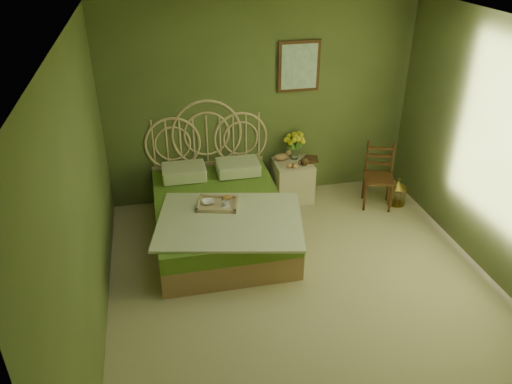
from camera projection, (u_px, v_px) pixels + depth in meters
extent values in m
plane|color=tan|center=(308.00, 295.00, 5.10)|extent=(4.50, 4.50, 0.00)
plane|color=silver|center=(326.00, 34.00, 3.84)|extent=(4.50, 4.50, 0.00)
plane|color=#5C6B38|center=(261.00, 103.00, 6.39)|extent=(4.00, 0.00, 4.00)
plane|color=#5C6B38|center=(84.00, 207.00, 4.10)|extent=(0.00, 4.50, 4.50)
cube|color=#3B1D10|center=(299.00, 66.00, 6.24)|extent=(0.54, 0.03, 0.64)
cube|color=silver|center=(299.00, 67.00, 6.23)|extent=(0.46, 0.01, 0.56)
cube|color=#A57752|center=(220.00, 227.00, 5.94)|extent=(1.48, 1.97, 0.30)
cube|color=olive|center=(220.00, 209.00, 5.83)|extent=(1.48, 1.97, 0.20)
cube|color=beige|center=(230.00, 220.00, 5.40)|extent=(1.76, 1.48, 0.03)
cube|color=beige|center=(184.00, 172.00, 6.26)|extent=(0.54, 0.39, 0.16)
cube|color=beige|center=(238.00, 167.00, 6.39)|extent=(0.54, 0.39, 0.16)
cube|color=beige|center=(218.00, 206.00, 5.66)|extent=(0.53, 0.45, 0.04)
ellipsoid|color=#B77A38|center=(227.00, 197.00, 5.73)|extent=(0.12, 0.07, 0.05)
cube|color=beige|center=(292.00, 181.00, 6.73)|extent=(0.49, 0.49, 0.54)
cylinder|color=silver|center=(295.00, 153.00, 6.67)|extent=(0.10, 0.10, 0.18)
ellipsoid|color=#A57752|center=(281.00, 157.00, 6.63)|extent=(0.21, 0.11, 0.10)
sphere|color=tan|center=(289.00, 166.00, 6.44)|extent=(0.07, 0.07, 0.07)
sphere|color=tan|center=(295.00, 166.00, 6.43)|extent=(0.07, 0.07, 0.07)
cube|color=#3B1D10|center=(379.00, 178.00, 6.50)|extent=(0.48, 0.48, 0.04)
cylinder|color=#3B1D10|center=(370.00, 199.00, 6.43)|extent=(0.03, 0.03, 0.40)
cylinder|color=#3B1D10|center=(393.00, 196.00, 6.49)|extent=(0.03, 0.03, 0.40)
cylinder|color=#3B1D10|center=(361.00, 187.00, 6.71)|extent=(0.03, 0.03, 0.40)
cylinder|color=#3B1D10|center=(383.00, 185.00, 6.77)|extent=(0.03, 0.03, 0.40)
cube|color=#3B1D10|center=(375.00, 157.00, 6.53)|extent=(0.32, 0.14, 0.45)
cylinder|color=#B48D39|center=(395.00, 204.00, 6.71)|extent=(0.23, 0.23, 0.01)
cylinder|color=#B48D39|center=(396.00, 196.00, 6.65)|extent=(0.23, 0.23, 0.25)
cone|color=#B48D39|center=(398.00, 184.00, 6.57)|extent=(0.23, 0.23, 0.09)
imported|color=#381E0F|center=(306.00, 160.00, 6.64)|extent=(0.18, 0.23, 0.02)
imported|color=#472819|center=(306.00, 159.00, 6.63)|extent=(0.20, 0.24, 0.02)
imported|color=white|center=(208.00, 202.00, 5.66)|extent=(0.15, 0.15, 0.04)
imported|color=white|center=(225.00, 204.00, 5.59)|extent=(0.09, 0.09, 0.07)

